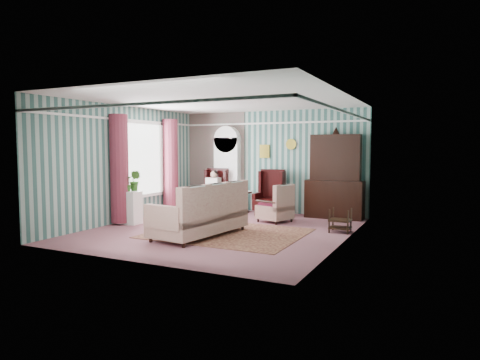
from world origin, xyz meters
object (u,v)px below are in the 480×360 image
at_px(wingback_left, 213,190).
at_px(seated_woman, 213,191).
at_px(nest_table, 340,220).
at_px(coffee_table, 190,223).
at_px(bookcase, 227,172).
at_px(sofa, 200,209).
at_px(floral_armchair, 275,204).
at_px(plant_stand, 129,208).
at_px(wingback_right, 269,192).
at_px(dresser_hutch, 335,174).
at_px(round_side_table, 243,202).

bearing_deg(wingback_left, seated_woman, 0.00).
bearing_deg(nest_table, seated_woman, 159.15).
relative_size(seated_woman, coffee_table, 1.39).
xyz_separation_m(bookcase, sofa, (1.23, -3.61, -0.56)).
bearing_deg(floral_armchair, wingback_left, 87.14).
relative_size(wingback_left, sofa, 0.55).
xyz_separation_m(plant_stand, coffee_table, (1.90, -0.22, -0.20)).
bearing_deg(sofa, coffee_table, 65.00).
height_order(wingback_right, floral_armchair, wingback_right).
height_order(dresser_hutch, seated_woman, dresser_hutch).
bearing_deg(floral_armchair, sofa, 179.79).
bearing_deg(round_side_table, floral_armchair, -38.16).
distance_m(plant_stand, floral_armchair, 3.59).
relative_size(sofa, coffee_table, 2.69).
distance_m(bookcase, coffee_table, 3.59).
relative_size(wingback_right, round_side_table, 2.08).
distance_m(wingback_right, floral_armchair, 1.11).
height_order(wingback_right, nest_table, wingback_right).
bearing_deg(plant_stand, dresser_hutch, 35.08).
bearing_deg(wingback_right, dresser_hutch, 8.77).
distance_m(wingback_right, plant_stand, 3.76).
distance_m(wingback_right, nest_table, 2.81).
bearing_deg(sofa, bookcase, 26.39).
height_order(wingback_left, nest_table, wingback_left).
bearing_deg(coffee_table, dresser_hutch, 53.47).
bearing_deg(plant_stand, bookcase, 71.51).
bearing_deg(round_side_table, dresser_hutch, 2.64).
bearing_deg(dresser_hutch, bookcase, 177.89).
xyz_separation_m(wingback_left, coffee_table, (1.10, -2.97, -0.42)).
xyz_separation_m(bookcase, wingback_left, (-0.25, -0.39, -0.50)).
distance_m(round_side_table, floral_armchair, 1.79).
xyz_separation_m(seated_woman, coffee_table, (1.10, -2.97, -0.39)).
xyz_separation_m(dresser_hutch, seated_woman, (-3.50, -0.27, -0.59)).
height_order(seated_woman, sofa, seated_woman).
xyz_separation_m(wingback_right, nest_table, (2.32, -1.55, -0.35)).
height_order(wingback_right, plant_stand, wingback_right).
height_order(seated_woman, round_side_table, seated_woman).
distance_m(wingback_left, coffee_table, 3.20).
xyz_separation_m(nest_table, plant_stand, (-4.87, -1.20, 0.13)).
height_order(sofa, coffee_table, sofa).
relative_size(bookcase, plant_stand, 2.80).
relative_size(plant_stand, floral_armchair, 0.87).
bearing_deg(floral_armchair, nest_table, -89.14).
relative_size(bookcase, coffee_table, 2.63).
bearing_deg(coffee_table, round_side_table, 93.66).
distance_m(bookcase, sofa, 3.85).
relative_size(bookcase, dresser_hutch, 0.95).
bearing_deg(wingback_left, plant_stand, -106.22).
relative_size(round_side_table, nest_table, 1.11).
bearing_deg(seated_woman, round_side_table, 9.46).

